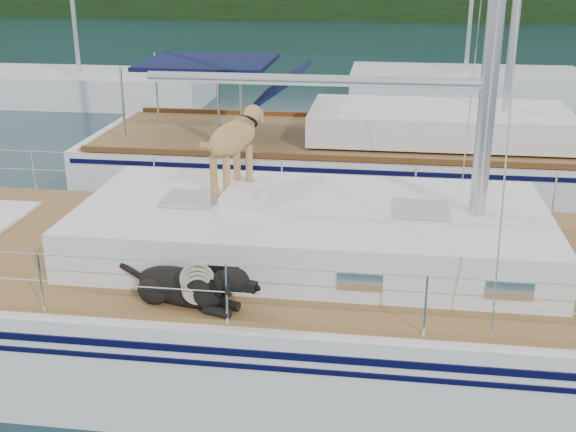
# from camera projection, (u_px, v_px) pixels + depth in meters

# --- Properties ---
(ground) EXTENTS (120.00, 120.00, 0.00)m
(ground) POSITION_uv_depth(u_px,v_px,m) (245.00, 343.00, 8.79)
(ground) COLOR black
(ground) RESTS_ON ground
(shore_bank) EXTENTS (92.00, 1.00, 1.20)m
(shore_bank) POSITION_uv_depth(u_px,v_px,m) (369.00, 9.00, 51.54)
(shore_bank) COLOR #595147
(shore_bank) RESTS_ON ground
(main_sailboat) EXTENTS (12.00, 3.80, 14.01)m
(main_sailboat) POSITION_uv_depth(u_px,v_px,m) (251.00, 293.00, 8.55)
(main_sailboat) COLOR white
(main_sailboat) RESTS_ON ground
(neighbor_sailboat) EXTENTS (11.00, 3.50, 13.30)m
(neighbor_sailboat) POSITION_uv_depth(u_px,v_px,m) (379.00, 163.00, 14.01)
(neighbor_sailboat) COLOR white
(neighbor_sailboat) RESTS_ON ground
(bg_boat_west) EXTENTS (8.00, 3.00, 11.65)m
(bg_boat_west) POSITION_uv_depth(u_px,v_px,m) (81.00, 88.00, 22.69)
(bg_boat_west) COLOR white
(bg_boat_west) RESTS_ON ground
(bg_boat_center) EXTENTS (7.20, 3.00, 11.65)m
(bg_boat_center) POSITION_uv_depth(u_px,v_px,m) (464.00, 86.00, 23.00)
(bg_boat_center) COLOR white
(bg_boat_center) RESTS_ON ground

